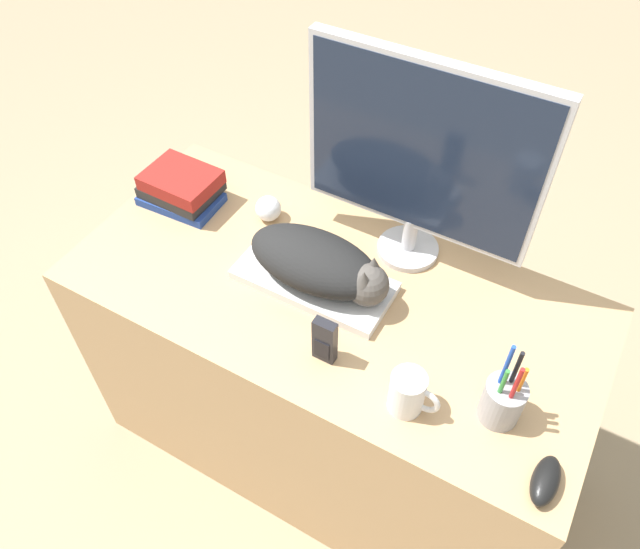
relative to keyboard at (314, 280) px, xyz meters
The scene contains 11 objects.
ground_plane 0.82m from the keyboard, 81.03° to the right, with size 12.00×12.00×0.00m, color #998466.
desk 0.39m from the keyboard, ahead, with size 1.29×0.61×0.75m.
keyboard is the anchor object (origin of this frame).
cat 0.07m from the keyboard, ahead, with size 0.35×0.17×0.12m.
monitor 0.39m from the keyboard, 54.13° to the left, with size 0.55×0.15×0.53m.
computer_mouse 0.67m from the keyboard, 19.66° to the right, with size 0.05×0.11×0.04m.
coffee_mug 0.39m from the keyboard, 30.61° to the right, with size 0.11×0.07×0.10m.
pen_cup 0.52m from the keyboard, 13.70° to the right, with size 0.08×0.08×0.22m.
baseball 0.26m from the keyboard, 147.34° to the left, with size 0.07×0.07×0.07m.
phone 0.22m from the keyboard, 54.01° to the right, with size 0.05×0.03×0.12m.
book_stack 0.47m from the keyboard, 169.73° to the left, with size 0.22×0.16×0.10m.
Camera 1 is at (0.45, -0.55, 1.89)m, focal length 35.00 mm.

